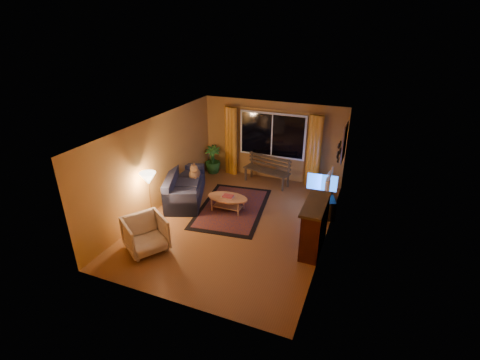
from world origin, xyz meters
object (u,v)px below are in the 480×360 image
at_px(sofa, 185,185).
at_px(tv_console, 324,201).
at_px(bench, 266,177).
at_px(coffee_table, 228,204).
at_px(floor_lamp, 150,198).
at_px(armchair, 145,233).

bearing_deg(sofa, tv_console, -9.52).
bearing_deg(sofa, bench, 23.20).
xyz_separation_m(coffee_table, tv_console, (2.40, 1.00, 0.06)).
distance_m(floor_lamp, tv_console, 4.56).
distance_m(armchair, floor_lamp, 1.22).
height_order(sofa, armchair, armchair).
relative_size(bench, tv_console, 1.19).
height_order(sofa, coffee_table, sofa).
height_order(sofa, tv_console, sofa).
bearing_deg(bench, sofa, -121.87).
distance_m(bench, tv_console, 2.20).
bearing_deg(armchair, bench, 16.03).
xyz_separation_m(armchair, floor_lamp, (-0.58, 1.05, 0.24)).
relative_size(bench, sofa, 0.71).
height_order(bench, armchair, armchair).
relative_size(sofa, floor_lamp, 1.56).
height_order(sofa, floor_lamp, floor_lamp).
relative_size(bench, coffee_table, 1.34).
distance_m(sofa, tv_console, 3.88).
xyz_separation_m(sofa, floor_lamp, (-0.16, -1.41, 0.25)).
xyz_separation_m(armchair, coffee_table, (0.97, 2.30, -0.23)).
xyz_separation_m(bench, tv_console, (1.96, -1.00, 0.04)).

